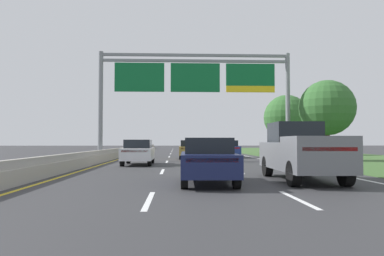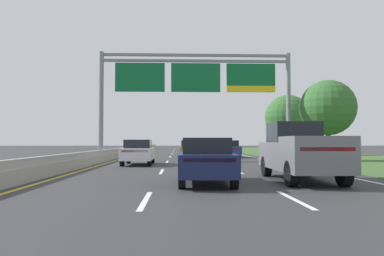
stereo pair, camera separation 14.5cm
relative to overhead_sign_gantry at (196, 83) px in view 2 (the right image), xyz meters
The scene contains 12 objects.
ground_plane 7.58m from the overhead_sign_gantry, 93.78° to the left, with size 220.00×220.00×0.00m, color #333335.
lane_striping 7.31m from the overhead_sign_gantry, 94.20° to the left, with size 11.96×106.00×0.01m.
grass_verge_right 15.61m from the overhead_sign_gantry, 18.40° to the left, with size 14.00×110.00×0.02m, color #3D602D.
median_barrier_concrete 10.04m from the overhead_sign_gantry, 146.65° to the left, with size 0.60×110.00×0.85m.
overhead_sign_gantry is the anchor object (origin of this frame).
pickup_truck_grey 16.53m from the overhead_sign_gantry, 78.44° to the right, with size 2.07×5.43×2.20m.
car_gold_centre_lane_sedan 5.93m from the overhead_sign_gantry, 96.54° to the left, with size 1.86×4.42×1.57m.
car_white_left_lane_sedan 8.51m from the overhead_sign_gantry, 125.08° to the right, with size 1.84×4.41×1.57m.
car_blue_right_lane_sedan 8.11m from the overhead_sign_gantry, 58.07° to the left, with size 1.91×4.43×1.57m.
car_navy_centre_lane_sedan 17.10m from the overhead_sign_gantry, 91.39° to the right, with size 1.92×4.44×1.57m.
roadside_tree_mid 10.33m from the overhead_sign_gantry, ahead, with size 4.25×4.25×6.18m.
roadside_tree_far 16.75m from the overhead_sign_gantry, 48.93° to the left, with size 5.08×5.08×6.72m.
Camera 2 is at (-1.04, 1.15, 1.44)m, focal length 35.30 mm.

